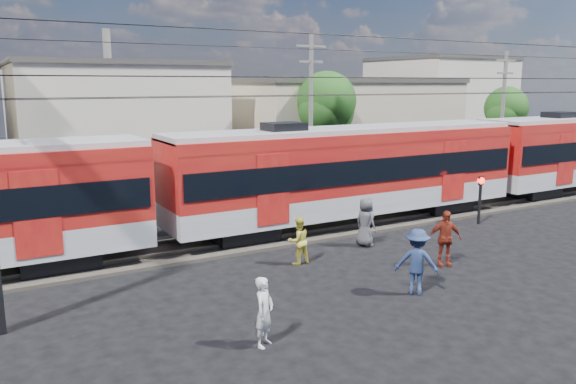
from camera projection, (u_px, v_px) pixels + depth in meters
name	position (u px, v px, depth m)	size (l,w,h in m)	color
ground	(411.00, 303.00, 15.48)	(120.00, 120.00, 0.00)	black
track_bed	(275.00, 234.00, 22.30)	(70.00, 3.40, 0.12)	#2D2823
rail_near	(284.00, 236.00, 21.64)	(70.00, 0.12, 0.12)	#59544C
rail_far	(266.00, 227.00, 22.92)	(70.00, 0.12, 0.12)	#59544C
commuter_train	(354.00, 169.00, 23.72)	(50.30, 3.08, 4.17)	black
catenary	(25.00, 111.00, 17.15)	(70.00, 9.30, 7.52)	black
building_midwest	(111.00, 119.00, 36.88)	(12.24, 12.24, 7.30)	beige
building_mideast	(338.00, 121.00, 42.15)	(16.32, 10.20, 6.30)	#BAAB8E
building_east	(438.00, 103.00, 52.15)	(10.20, 10.20, 8.30)	beige
utility_pole_mid	(311.00, 110.00, 30.33)	(1.80, 0.24, 8.50)	slate
utility_pole_east	(503.00, 110.00, 36.30)	(1.80, 0.24, 8.00)	slate
tree_near	(328.00, 105.00, 34.49)	(3.82, 3.64, 6.72)	#382619
tree_far	(507.00, 111.00, 41.03)	(3.36, 3.12, 5.76)	#382619
pedestrian_a	(264.00, 312.00, 12.84)	(0.60, 0.40, 1.66)	silver
pedestrian_b	(298.00, 241.00, 18.72)	(0.78, 0.61, 1.61)	gold
pedestrian_c	(417.00, 262.00, 16.02)	(1.24, 0.71, 1.92)	navy
pedestrian_d	(445.00, 238.00, 18.51)	(1.10, 0.46, 1.88)	maroon
pedestrian_e	(366.00, 222.00, 20.78)	(0.89, 0.58, 1.82)	#454549
car_silver	(550.00, 164.00, 36.97)	(1.74, 4.33, 1.47)	#ADAEB4
crossing_signal	(480.00, 191.00, 23.95)	(0.30, 0.30, 2.08)	black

